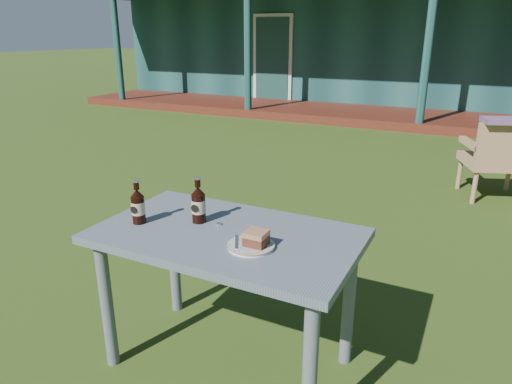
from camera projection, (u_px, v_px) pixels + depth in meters
The scene contains 10 objects.
ground at pixel (329, 241), 3.67m from camera, with size 80.00×80.00×0.00m, color #334916.
pavilion at pixel (454, 33), 11.06m from camera, with size 15.80×8.30×3.45m.
cafe_table at pixel (227, 252), 2.12m from camera, with size 1.20×0.70×0.72m.
plate at pixel (251, 246), 1.93m from camera, with size 0.20×0.20×0.01m.
cake_slice at pixel (256, 238), 1.91m from camera, with size 0.09×0.09×0.06m.
fork at pixel (236, 242), 1.95m from camera, with size 0.01×0.14×0.00m, color silver.
cola_bottle_near at pixel (198, 204), 2.16m from camera, with size 0.07×0.07×0.23m.
cola_bottle_far at pixel (138, 206), 2.16m from camera, with size 0.06×0.07×0.22m.
bottle_cap at pixel (219, 224), 2.16m from camera, with size 0.03×0.03×0.01m, color silver.
armchair_left at pixel (500, 156), 4.45m from camera, with size 0.75×0.73×0.80m.
Camera 1 is at (0.98, -3.24, 1.58)m, focal length 32.00 mm.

